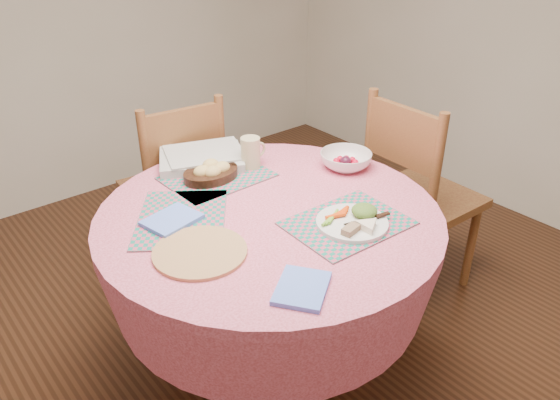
{
  "coord_description": "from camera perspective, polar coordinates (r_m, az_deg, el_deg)",
  "views": [
    {
      "loc": [
        -1.05,
        -1.32,
        1.73
      ],
      "look_at": [
        0.05,
        0.0,
        0.78
      ],
      "focal_mm": 35.0,
      "sensor_mm": 36.0,
      "label": 1
    }
  ],
  "objects": [
    {
      "name": "fruit_bowl",
      "position": [
        2.28,
        6.89,
        4.13
      ],
      "size": [
        0.22,
        0.22,
        0.07
      ],
      "rotation": [
        0.0,
        0.0,
        -0.05
      ],
      "color": "white",
      "rests_on": "dining_table"
    },
    {
      "name": "latte_mug",
      "position": [
        2.25,
        -3.04,
        5.01
      ],
      "size": [
        0.12,
        0.08,
        0.13
      ],
      "color": "beige",
      "rests_on": "placemat_back"
    },
    {
      "name": "wicker_trivet",
      "position": [
        1.74,
        -8.36,
        -5.39
      ],
      "size": [
        0.3,
        0.3,
        0.01
      ],
      "primitive_type": "cylinder",
      "color": "#A17145",
      "rests_on": "dining_table"
    },
    {
      "name": "napkin_near",
      "position": [
        1.58,
        2.3,
        -9.19
      ],
      "size": [
        0.23,
        0.22,
        0.01
      ],
      "primitive_type": "cube",
      "rotation": [
        0.0,
        0.0,
        0.61
      ],
      "color": "#6289FD",
      "rests_on": "dining_table"
    },
    {
      "name": "bread_bowl",
      "position": [
        2.18,
        -7.21,
        2.97
      ],
      "size": [
        0.23,
        0.23,
        0.08
      ],
      "color": "black",
      "rests_on": "placemat_back"
    },
    {
      "name": "chair_back",
      "position": [
        2.71,
        -10.69,
        1.51
      ],
      "size": [
        0.49,
        0.48,
        0.96
      ],
      "rotation": [
        0.0,
        0.0,
        3.02
      ],
      "color": "brown",
      "rests_on": "ground"
    },
    {
      "name": "chair_right",
      "position": [
        2.63,
        14.04,
        0.74
      ],
      "size": [
        0.46,
        0.48,
        1.0
      ],
      "rotation": [
        0.0,
        0.0,
        1.53
      ],
      "color": "brown",
      "rests_on": "ground"
    },
    {
      "name": "ground",
      "position": [
        2.42,
        -0.95,
        -16.78
      ],
      "size": [
        4.0,
        4.0,
        0.0
      ],
      "primitive_type": "plane",
      "color": "#331C0F",
      "rests_on": "ground"
    },
    {
      "name": "dinner_plate",
      "position": [
        1.87,
        7.86,
        -2.12
      ],
      "size": [
        0.25,
        0.25,
        0.05
      ],
      "rotation": [
        0.0,
        0.0,
        0.19
      ],
      "color": "white",
      "rests_on": "placemat_front"
    },
    {
      "name": "napkin_far",
      "position": [
        1.91,
        -11.23,
        -2.05
      ],
      "size": [
        0.2,
        0.17,
        0.01
      ],
      "primitive_type": "cube",
      "rotation": [
        0.0,
        0.0,
        0.2
      ],
      "color": "#6289FD",
      "rests_on": "placemat_left"
    },
    {
      "name": "placemat_back",
      "position": [
        2.2,
        -6.57,
        2.43
      ],
      "size": [
        0.4,
        0.31,
        0.01
      ],
      "primitive_type": "cube",
      "rotation": [
        0.0,
        0.0,
        0.01
      ],
      "color": "#167F6B",
      "rests_on": "dining_table"
    },
    {
      "name": "dining_table",
      "position": [
        2.06,
        -1.08,
        -5.92
      ],
      "size": [
        1.24,
        1.24,
        0.75
      ],
      "color": "pink",
      "rests_on": "ground"
    },
    {
      "name": "newspaper_stack",
      "position": [
        2.32,
        -8.17,
        4.42
      ],
      "size": [
        0.43,
        0.4,
        0.04
      ],
      "rotation": [
        0.0,
        0.0,
        -0.51
      ],
      "color": "silver",
      "rests_on": "dining_table"
    },
    {
      "name": "placemat_front",
      "position": [
        1.89,
        7.04,
        -2.43
      ],
      "size": [
        0.41,
        0.32,
        0.01
      ],
      "primitive_type": "cube",
      "rotation": [
        0.0,
        0.0,
        -0.05
      ],
      "color": "#167F6B",
      "rests_on": "dining_table"
    },
    {
      "name": "placemat_left",
      "position": [
        1.93,
        -10.24,
        -1.91
      ],
      "size": [
        0.48,
        0.5,
        0.01
      ],
      "primitive_type": "cube",
      "rotation": [
        0.0,
        0.0,
        0.92
      ],
      "color": "#167F6B",
      "rests_on": "dining_table"
    }
  ]
}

